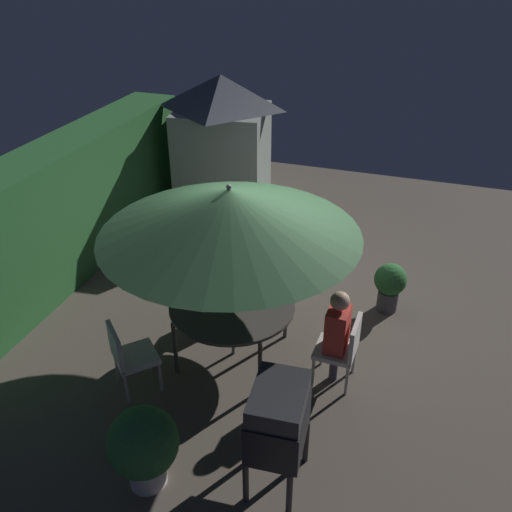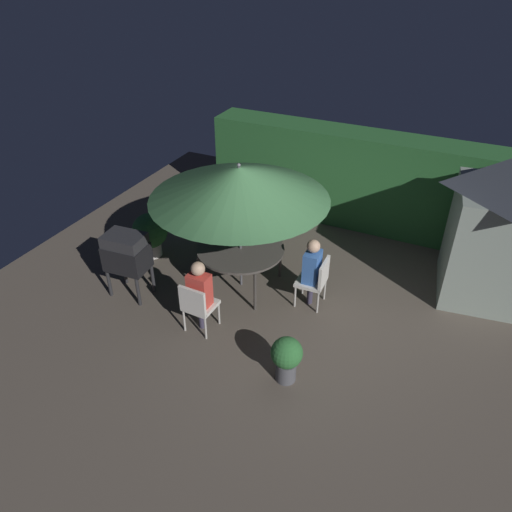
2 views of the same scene
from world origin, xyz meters
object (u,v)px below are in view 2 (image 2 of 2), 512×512
at_px(potted_plant_by_shed, 287,357).
at_px(person_in_red, 199,288).
at_px(bbq_grill, 126,253).
at_px(potted_plant_by_grill, 150,233).
at_px(patio_table, 241,250).
at_px(person_in_blue, 312,265).
at_px(garden_shed, 498,228).
at_px(chair_near_shed, 197,305).
at_px(chair_far_side, 316,279).
at_px(patio_umbrella, 239,183).
at_px(chair_toward_hedge, 219,226).

xyz_separation_m(potted_plant_by_shed, person_in_red, (-1.64, 0.44, 0.36)).
distance_m(bbq_grill, potted_plant_by_shed, 3.31).
bearing_deg(potted_plant_by_grill, patio_table, -3.50).
bearing_deg(person_in_blue, potted_plant_by_grill, 178.55).
xyz_separation_m(patio_table, person_in_blue, (1.30, 0.04, 0.05)).
distance_m(garden_shed, chair_near_shed, 5.07).
relative_size(chair_far_side, potted_plant_by_grill, 1.00).
relative_size(patio_umbrella, chair_toward_hedge, 3.29).
height_order(chair_near_shed, chair_toward_hedge, same).
bearing_deg(chair_near_shed, garden_shed, 37.49).
bearing_deg(person_in_blue, potted_plant_by_shed, -80.58).
xyz_separation_m(chair_far_side, chair_toward_hedge, (-2.34, 0.87, 0.00)).
height_order(patio_umbrella, chair_toward_hedge, patio_umbrella).
distance_m(garden_shed, patio_table, 4.30).
relative_size(bbq_grill, person_in_red, 0.95).
bearing_deg(potted_plant_by_grill, chair_toward_hedge, 36.05).
height_order(patio_table, chair_far_side, chair_far_side).
bearing_deg(chair_near_shed, person_in_red, 87.96).
bearing_deg(person_in_red, person_in_blue, 44.83).
relative_size(chair_toward_hedge, potted_plant_by_shed, 1.23).
relative_size(bbq_grill, potted_plant_by_shed, 1.64).
distance_m(potted_plant_by_grill, person_in_red, 2.46).
xyz_separation_m(garden_shed, chair_far_side, (-2.53, -1.62, -0.78)).
distance_m(chair_far_side, potted_plant_by_shed, 1.80).
xyz_separation_m(garden_shed, potted_plant_by_grill, (-5.95, -1.54, -0.79)).
bearing_deg(potted_plant_by_shed, person_in_blue, 99.42).
height_order(garden_shed, person_in_blue, garden_shed).
bearing_deg(chair_toward_hedge, person_in_red, -67.72).
distance_m(chair_toward_hedge, person_in_red, 2.40).
xyz_separation_m(chair_toward_hedge, person_in_red, (0.91, -2.21, 0.26)).
height_order(bbq_grill, chair_toward_hedge, bbq_grill).
distance_m(bbq_grill, person_in_red, 1.59).
bearing_deg(chair_far_side, person_in_red, -136.87).
xyz_separation_m(garden_shed, person_in_red, (-3.97, -2.96, -0.52)).
distance_m(patio_umbrella, bbq_grill, 2.26).
bearing_deg(chair_toward_hedge, bbq_grill, -108.55).
xyz_separation_m(bbq_grill, chair_toward_hedge, (0.66, 1.97, -0.33)).
relative_size(chair_toward_hedge, potted_plant_by_grill, 1.00).
height_order(garden_shed, patio_umbrella, garden_shed).
height_order(chair_toward_hedge, potted_plant_by_grill, chair_toward_hedge).
bearing_deg(patio_umbrella, person_in_red, -92.04).
distance_m(person_in_red, person_in_blue, 1.90).
relative_size(chair_near_shed, person_in_red, 0.71).
bearing_deg(potted_plant_by_shed, chair_toward_hedge, 133.88).
bearing_deg(chair_far_side, bbq_grill, -159.80).
bearing_deg(person_in_blue, patio_umbrella, -178.25).
bearing_deg(potted_plant_by_shed, patio_umbrella, 132.55).
height_order(patio_table, person_in_blue, person_in_blue).
distance_m(potted_plant_by_shed, person_in_blue, 1.84).
bearing_deg(person_in_red, garden_shed, 36.73).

